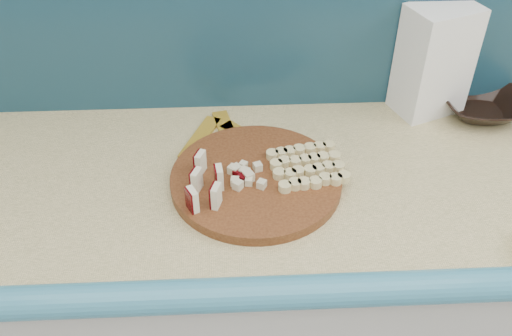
% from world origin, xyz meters
% --- Properties ---
extents(kitchen_counter, '(2.20, 0.63, 0.91)m').
position_xyz_m(kitchen_counter, '(0.10, 1.50, 0.46)').
color(kitchen_counter, beige).
rests_on(kitchen_counter, ground).
extents(backsplash, '(2.20, 0.02, 0.50)m').
position_xyz_m(backsplash, '(0.10, 1.79, 1.16)').
color(backsplash, teal).
rests_on(backsplash, kitchen_counter).
extents(cutting_board, '(0.41, 0.41, 0.02)m').
position_xyz_m(cutting_board, '(-0.01, 1.48, 0.92)').
color(cutting_board, '#42200E').
rests_on(cutting_board, kitchen_counter).
extents(apple_wedges, '(0.07, 0.14, 0.05)m').
position_xyz_m(apple_wedges, '(-0.12, 1.44, 0.96)').
color(apple_wedges, '#F2E8C1').
rests_on(apple_wedges, cutting_board).
extents(apple_chunks, '(0.06, 0.06, 0.02)m').
position_xyz_m(apple_chunks, '(-0.03, 1.48, 0.94)').
color(apple_chunks, beige).
rests_on(apple_chunks, cutting_board).
extents(banana_slices, '(0.17, 0.15, 0.02)m').
position_xyz_m(banana_slices, '(0.09, 1.50, 0.94)').
color(banana_slices, '#D8C784').
rests_on(banana_slices, cutting_board).
extents(brown_bowl, '(0.21, 0.21, 0.05)m').
position_xyz_m(brown_bowl, '(0.54, 1.72, 0.93)').
color(brown_bowl, black).
rests_on(brown_bowl, kitchen_counter).
extents(flour_bag, '(0.18, 0.16, 0.26)m').
position_xyz_m(flour_bag, '(0.41, 1.75, 1.04)').
color(flour_bag, white).
rests_on(flour_bag, kitchen_counter).
extents(banana_peel, '(0.23, 0.19, 0.01)m').
position_xyz_m(banana_peel, '(-0.07, 1.65, 0.91)').
color(banana_peel, gold).
rests_on(banana_peel, kitchen_counter).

